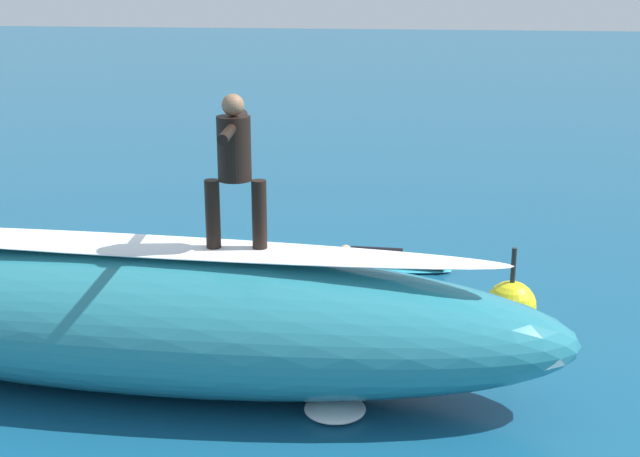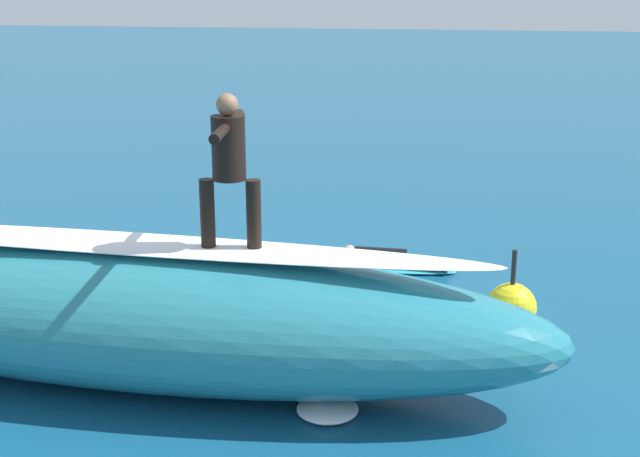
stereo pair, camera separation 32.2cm
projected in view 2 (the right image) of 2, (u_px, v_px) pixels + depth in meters
ground_plane at (204, 302)px, 12.16m from camera, size 120.00×120.00×0.00m
wave_crest at (132, 314)px, 9.68m from camera, size 9.64×2.59×1.57m
wave_foam_lip at (128, 243)px, 9.44m from camera, size 8.15×1.10×0.08m
surfboard_riding at (232, 250)px, 9.22m from camera, size 2.15×0.69×0.08m
surfer_riding at (229, 160)px, 8.93m from camera, size 0.65×1.54×1.63m
surfboard_paddling at (380, 267)px, 13.47m from camera, size 2.35×0.54×0.07m
surfer_paddling at (389, 258)px, 13.41m from camera, size 1.65×0.32×0.30m
buoy_marker at (511, 307)px, 11.08m from camera, size 0.65×0.65×1.10m
foam_patch_near at (410, 337)px, 10.88m from camera, size 0.86×1.02×0.08m
foam_patch_mid at (328, 409)px, 9.06m from camera, size 0.92×0.92×0.13m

